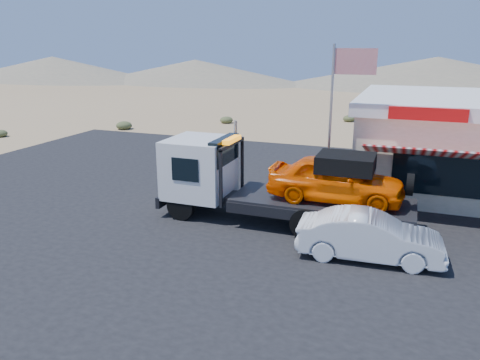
# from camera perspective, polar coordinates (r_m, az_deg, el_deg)

# --- Properties ---
(ground) EXTENTS (120.00, 120.00, 0.00)m
(ground) POSITION_cam_1_polar(r_m,az_deg,el_deg) (15.94, -9.63, -6.16)
(ground) COLOR #987B56
(ground) RESTS_ON ground
(asphalt_lot) EXTENTS (32.00, 24.00, 0.02)m
(asphalt_lot) POSITION_cam_1_polar(r_m,az_deg,el_deg) (17.69, 0.87, -3.57)
(asphalt_lot) COLOR black
(asphalt_lot) RESTS_ON ground
(tow_truck) EXTENTS (8.58, 2.54, 2.87)m
(tow_truck) POSITION_cam_1_polar(r_m,az_deg,el_deg) (16.07, 4.53, 0.06)
(tow_truck) COLOR black
(tow_truck) RESTS_ON asphalt_lot
(white_sedan) EXTENTS (4.21, 1.72, 1.36)m
(white_sedan) POSITION_cam_1_polar(r_m,az_deg,el_deg) (14.04, 15.53, -6.65)
(white_sedan) COLOR silver
(white_sedan) RESTS_ON asphalt_lot
(flagpole) EXTENTS (1.55, 0.10, 6.00)m
(flagpole) POSITION_cam_1_polar(r_m,az_deg,el_deg) (17.52, 11.79, 8.56)
(flagpole) COLOR #99999E
(flagpole) RESTS_ON asphalt_lot
(desert_scrub) EXTENTS (28.32, 33.31, 0.63)m
(desert_scrub) POSITION_cam_1_polar(r_m,az_deg,el_deg) (31.21, -23.58, 4.39)
(desert_scrub) COLOR #404927
(desert_scrub) RESTS_ON ground
(distant_hills) EXTENTS (126.00, 48.00, 4.20)m
(distant_hills) POSITION_cam_1_polar(r_m,az_deg,el_deg) (70.11, 6.21, 12.93)
(distant_hills) COLOR #726B59
(distant_hills) RESTS_ON ground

